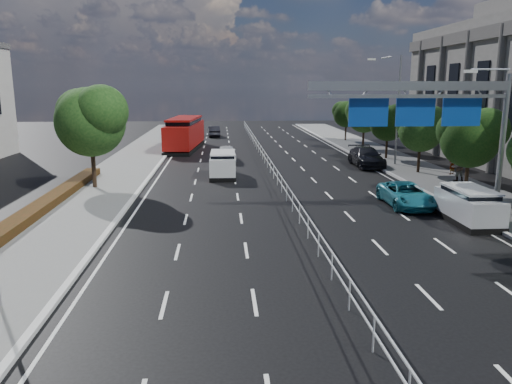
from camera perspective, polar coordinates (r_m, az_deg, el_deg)
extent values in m
plane|color=black|center=(16.38, 9.85, -11.99)|extent=(160.00, 160.00, 0.00)
cube|color=silver|center=(16.75, -22.37, -11.95)|extent=(0.25, 140.00, 0.15)
cube|color=silver|center=(37.61, 1.75, 3.51)|extent=(0.05, 85.00, 0.05)
cube|color=silver|center=(37.68, 1.75, 2.83)|extent=(0.05, 85.00, 0.05)
cylinder|color=gray|center=(28.56, 26.29, 4.77)|extent=(0.28, 0.28, 7.20)
cube|color=gray|center=(26.22, 17.25, 11.51)|extent=(10.20, 0.25, 0.45)
cube|color=gray|center=(26.23, 17.18, 10.42)|extent=(10.20, 0.18, 0.18)
cylinder|color=gray|center=(27.91, 25.22, 12.57)|extent=(2.00, 0.10, 0.10)
cube|color=silver|center=(27.45, 23.33, 12.55)|extent=(0.60, 0.25, 0.15)
cube|color=#0D3C97|center=(27.54, 22.44, 8.44)|extent=(2.00, 0.08, 1.40)
cube|color=white|center=(27.59, 22.39, 8.45)|extent=(1.80, 0.02, 1.20)
cube|color=#0D3C97|center=(26.57, 17.74, 8.67)|extent=(2.00, 0.08, 1.40)
cube|color=white|center=(26.62, 17.71, 8.68)|extent=(1.80, 0.02, 1.20)
cube|color=#0D3C97|center=(25.78, 12.72, 8.86)|extent=(2.00, 0.08, 1.40)
cube|color=white|center=(25.83, 12.69, 8.86)|extent=(1.80, 0.02, 1.20)
cylinder|color=gray|center=(43.09, 15.91, 8.84)|extent=(0.16, 0.16, 9.00)
cylinder|color=gray|center=(42.70, 14.69, 14.66)|extent=(0.10, 2.40, 0.10)
cube|color=silver|center=(42.33, 13.09, 14.56)|extent=(0.60, 0.25, 0.15)
cube|color=#4C4947|center=(42.13, 26.50, 16.31)|extent=(0.40, 36.00, 1.00)
cylinder|color=black|center=(33.87, -18.10, 3.23)|extent=(0.28, 0.28, 3.50)
sphere|color=#163912|center=(33.59, -18.39, 7.60)|extent=(4.40, 4.40, 4.40)
sphere|color=#163912|center=(32.70, -17.24, 8.79)|extent=(3.30, 3.30, 3.30)
sphere|color=#163912|center=(34.39, -19.44, 8.55)|extent=(3.08, 3.08, 3.08)
cylinder|color=black|center=(33.05, 22.96, 2.04)|extent=(0.22, 0.22, 2.80)
sphere|color=black|center=(32.78, 23.26, 5.61)|extent=(3.50, 3.50, 3.50)
sphere|color=black|center=(32.60, 24.86, 6.43)|extent=(2.62, 2.62, 2.62)
sphere|color=black|center=(32.94, 21.96, 6.52)|extent=(2.45, 2.45, 2.45)
cylinder|color=black|center=(39.80, 18.13, 3.90)|extent=(0.22, 0.22, 2.70)
sphere|color=#163912|center=(39.58, 18.32, 6.76)|extent=(3.30, 3.30, 3.30)
sphere|color=#163912|center=(39.34, 19.54, 7.44)|extent=(2.48, 2.48, 2.47)
sphere|color=#163912|center=(39.79, 17.32, 7.47)|extent=(2.31, 2.31, 2.31)
cylinder|color=black|center=(46.77, 14.70, 5.22)|extent=(0.21, 0.21, 2.65)
sphere|color=black|center=(46.59, 14.83, 7.61)|extent=(3.20, 3.20, 3.20)
sphere|color=black|center=(46.31, 15.82, 8.19)|extent=(2.40, 2.40, 2.40)
sphere|color=black|center=(46.84, 14.02, 8.20)|extent=(2.24, 2.24, 2.24)
cylinder|color=black|center=(53.88, 12.17, 6.32)|extent=(0.23, 0.23, 2.85)
sphere|color=#163912|center=(53.71, 12.27, 8.55)|extent=(3.60, 3.60, 3.60)
sphere|color=#163912|center=(53.37, 13.22, 9.10)|extent=(2.70, 2.70, 2.70)
sphere|color=#163912|center=(54.04, 11.49, 9.09)|extent=(2.52, 2.52, 2.52)
cylinder|color=black|center=(61.10, 10.22, 6.94)|extent=(0.21, 0.21, 2.60)
sphere|color=black|center=(60.96, 10.29, 8.74)|extent=(3.10, 3.10, 3.10)
sphere|color=black|center=(60.64, 10.99, 9.19)|extent=(2.32, 2.33, 2.32)
sphere|color=black|center=(61.26, 9.70, 9.17)|extent=(2.17, 2.17, 2.17)
cube|color=black|center=(36.85, -3.78, 1.97)|extent=(1.95, 4.34, 0.31)
cube|color=white|center=(36.72, -3.80, 3.11)|extent=(1.91, 4.26, 1.27)
cube|color=black|center=(36.63, -3.81, 4.10)|extent=(1.74, 3.07, 0.56)
cube|color=white|center=(36.59, -3.82, 4.53)|extent=(1.82, 3.33, 0.11)
cylinder|color=black|center=(35.47, -5.06, 1.82)|extent=(0.28, 0.64, 0.63)
cylinder|color=black|center=(35.44, -2.58, 1.85)|extent=(0.28, 0.64, 0.63)
cylinder|color=black|center=(38.21, -4.90, 2.57)|extent=(0.28, 0.64, 0.63)
cylinder|color=black|center=(38.18, -2.60, 2.59)|extent=(0.28, 0.64, 0.63)
cube|color=black|center=(53.05, -8.09, 5.01)|extent=(3.73, 11.35, 0.33)
cube|color=maroon|center=(52.90, -8.13, 6.55)|extent=(3.65, 11.13, 2.26)
cube|color=black|center=(52.80, -8.17, 7.77)|extent=(3.15, 8.06, 1.00)
cube|color=maroon|center=(52.77, -8.19, 8.31)|extent=(3.32, 8.72, 0.20)
cylinder|color=black|center=(49.72, -10.02, 4.68)|extent=(0.36, 0.71, 0.69)
cylinder|color=black|center=(49.33, -7.53, 4.70)|extent=(0.36, 0.71, 0.69)
cylinder|color=black|center=(56.75, -8.59, 5.64)|extent=(0.36, 0.71, 0.69)
cylinder|color=black|center=(56.41, -6.39, 5.66)|extent=(0.36, 0.71, 0.69)
imported|color=#B0B2B8|center=(44.68, -3.41, 4.51)|extent=(1.79, 4.27, 1.44)
imported|color=black|center=(66.02, -4.86, 6.92)|extent=(1.76, 4.25, 1.37)
cube|color=black|center=(26.69, 23.02, -2.95)|extent=(1.79, 4.20, 0.29)
cube|color=#B0B3B7|center=(26.53, 23.15, -1.50)|extent=(1.75, 4.12, 1.19)
cube|color=black|center=(26.41, 23.25, -0.24)|extent=(1.61, 2.97, 0.52)
cube|color=#B0B3B7|center=(26.36, 23.30, 0.31)|extent=(1.68, 3.22, 0.10)
cylinder|color=black|center=(25.16, 22.94, -3.47)|extent=(0.25, 0.59, 0.59)
cylinder|color=black|center=(25.85, 25.85, -3.32)|extent=(0.25, 0.59, 0.59)
cylinder|color=black|center=(27.52, 20.42, -1.98)|extent=(0.25, 0.59, 0.59)
cylinder|color=black|center=(28.16, 23.15, -1.89)|extent=(0.25, 0.59, 0.59)
imported|color=#1D7283|center=(29.04, 16.76, -0.29)|extent=(2.19, 4.70, 1.30)
imported|color=black|center=(42.55, 12.50, 3.94)|extent=(2.28, 5.42, 1.56)
imported|color=gray|center=(39.75, 21.50, 2.99)|extent=(0.67, 0.61, 1.53)
imported|color=gray|center=(37.14, 22.06, 2.62)|extent=(0.95, 0.77, 1.86)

